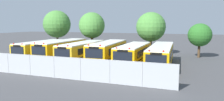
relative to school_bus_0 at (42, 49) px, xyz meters
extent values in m
plane|color=#424244|center=(8.78, -0.19, -1.36)|extent=(160.00, 160.00, 0.00)
cube|color=yellow|center=(0.00, 0.03, -0.02)|extent=(2.67, 9.33, 1.97)
cube|color=white|center=(0.00, 0.03, 1.03)|extent=(2.62, 9.14, 0.12)
cube|color=black|center=(-0.07, -4.69, -0.83)|extent=(2.58, 0.20, 0.36)
cube|color=black|center=(-0.07, -4.64, 0.34)|extent=(2.08, 0.09, 0.95)
cube|color=black|center=(1.29, 0.31, 0.30)|extent=(0.15, 7.25, 0.71)
cube|color=black|center=(-1.28, 0.35, 0.30)|extent=(0.15, 7.25, 0.71)
cube|color=black|center=(0.00, 0.03, -0.41)|extent=(2.70, 9.42, 0.10)
sphere|color=red|center=(0.63, -4.48, 1.13)|extent=(0.18, 0.18, 0.18)
sphere|color=red|center=(-0.76, -4.46, 1.13)|extent=(0.18, 0.18, 0.18)
cube|color=black|center=(-0.07, -4.65, 0.87)|extent=(1.14, 0.10, 0.24)
cylinder|color=black|center=(1.08, -3.23, -0.86)|extent=(0.29, 1.00, 1.00)
cylinder|color=black|center=(-1.17, -3.20, -0.86)|extent=(0.29, 1.00, 1.00)
cylinder|color=black|center=(1.17, 2.86, -0.86)|extent=(0.29, 1.00, 1.00)
cylinder|color=black|center=(-1.08, 2.89, -0.86)|extent=(0.29, 1.00, 1.00)
cube|color=#EAA80C|center=(3.55, -0.06, 0.08)|extent=(2.71, 9.67, 2.18)
cube|color=white|center=(3.55, -0.06, 1.23)|extent=(2.65, 9.47, 0.12)
cube|color=black|center=(3.44, -4.94, -0.83)|extent=(2.54, 0.22, 0.36)
cube|color=black|center=(3.44, -4.89, 0.48)|extent=(2.04, 0.11, 1.05)
cube|color=black|center=(4.82, 0.21, 0.43)|extent=(0.21, 7.50, 0.78)
cube|color=black|center=(2.29, 0.27, 0.43)|extent=(0.21, 7.50, 0.78)
cube|color=black|center=(3.55, -0.06, -0.35)|extent=(2.73, 9.76, 0.10)
sphere|color=red|center=(4.12, -4.73, 1.33)|extent=(0.18, 0.18, 0.18)
sphere|color=red|center=(2.76, -4.70, 1.33)|extent=(0.18, 0.18, 0.18)
cube|color=black|center=(3.44, -4.90, 1.07)|extent=(1.12, 0.11, 0.24)
cylinder|color=black|center=(4.57, -3.49, -0.86)|extent=(0.30, 1.01, 1.00)
cylinder|color=black|center=(2.37, -3.44, -0.86)|extent=(0.30, 1.01, 1.00)
cylinder|color=black|center=(4.72, 2.92, -0.86)|extent=(0.30, 1.01, 1.00)
cylinder|color=black|center=(2.51, 2.97, -0.86)|extent=(0.30, 1.01, 1.00)
cube|color=yellow|center=(6.97, -0.29, 0.02)|extent=(2.68, 9.69, 2.05)
cube|color=white|center=(6.97, -0.29, 1.11)|extent=(2.63, 9.50, 0.12)
cube|color=black|center=(6.88, -5.18, -0.83)|extent=(2.55, 0.21, 0.36)
cube|color=black|center=(6.88, -5.13, 0.39)|extent=(2.05, 0.10, 0.99)
cube|color=black|center=(8.25, -0.01, 0.35)|extent=(0.18, 7.52, 0.74)
cube|color=black|center=(5.70, 0.04, 0.35)|extent=(0.18, 7.52, 0.74)
cube|color=black|center=(6.97, -0.29, -0.39)|extent=(2.71, 9.79, 0.10)
sphere|color=red|center=(7.57, -4.97, 1.21)|extent=(0.18, 0.18, 0.18)
sphere|color=red|center=(6.19, -4.95, 1.21)|extent=(0.18, 0.18, 0.18)
cube|color=black|center=(6.88, -5.14, 0.95)|extent=(1.13, 0.10, 0.24)
cylinder|color=black|center=(8.02, -3.73, -0.86)|extent=(0.30, 1.01, 1.00)
cylinder|color=black|center=(5.79, -3.69, -0.86)|extent=(0.30, 1.01, 1.00)
cylinder|color=black|center=(8.14, 2.72, -0.86)|extent=(0.30, 1.01, 1.00)
cylinder|color=black|center=(5.91, 2.76, -0.86)|extent=(0.30, 1.01, 1.00)
cube|color=#EAA80C|center=(10.52, 0.02, 0.08)|extent=(2.79, 9.56, 2.18)
cube|color=white|center=(10.52, 0.02, 1.23)|extent=(2.73, 9.37, 0.12)
cube|color=black|center=(10.66, -4.79, -0.83)|extent=(2.56, 0.24, 0.36)
cube|color=black|center=(10.66, -4.74, 0.47)|extent=(2.06, 0.12, 1.05)
cube|color=black|center=(11.78, 0.36, 0.43)|extent=(0.26, 7.40, 0.78)
cube|color=black|center=(9.24, 0.29, 0.43)|extent=(0.26, 7.40, 0.78)
cube|color=black|center=(10.52, 0.02, -0.35)|extent=(2.82, 9.66, 0.10)
sphere|color=red|center=(11.35, -4.55, 1.33)|extent=(0.18, 0.18, 0.18)
sphere|color=red|center=(9.97, -4.59, 1.33)|extent=(0.18, 0.18, 0.18)
cube|color=black|center=(10.66, -4.75, 1.07)|extent=(1.13, 0.11, 0.24)
cylinder|color=black|center=(11.73, -3.29, -0.86)|extent=(0.31, 1.01, 1.00)
cylinder|color=black|center=(9.51, -3.35, -0.86)|extent=(0.31, 1.01, 1.00)
cylinder|color=black|center=(11.54, 3.00, -0.86)|extent=(0.31, 1.01, 1.00)
cylinder|color=black|center=(9.32, 2.94, -0.86)|extent=(0.31, 1.01, 1.00)
cube|color=#EAA80C|center=(14.01, -0.22, -0.01)|extent=(2.73, 9.09, 1.99)
cube|color=white|center=(14.01, -0.22, 1.04)|extent=(2.68, 8.90, 0.12)
cube|color=black|center=(13.92, -4.81, -0.83)|extent=(2.60, 0.21, 0.36)
cube|color=black|center=(13.92, -4.76, 0.35)|extent=(2.09, 0.10, 0.95)
cube|color=black|center=(15.31, 0.05, 0.31)|extent=(0.18, 7.05, 0.72)
cube|color=black|center=(12.73, 0.10, 0.31)|extent=(0.18, 7.05, 0.72)
cube|color=black|center=(14.01, -0.22, -0.41)|extent=(2.76, 9.18, 0.10)
sphere|color=red|center=(14.62, -4.60, 1.14)|extent=(0.18, 0.18, 0.18)
sphere|color=red|center=(13.22, -4.57, 1.14)|extent=(0.18, 0.18, 0.18)
cube|color=black|center=(13.92, -4.77, 0.88)|extent=(1.15, 0.10, 0.24)
cylinder|color=black|center=(15.08, -3.36, -0.86)|extent=(0.30, 1.01, 1.00)
cylinder|color=black|center=(12.82, -3.32, -0.86)|extent=(0.30, 1.01, 1.00)
cylinder|color=black|center=(15.20, 2.47, -0.86)|extent=(0.30, 1.01, 1.00)
cylinder|color=black|center=(12.94, 2.52, -0.86)|extent=(0.30, 1.01, 1.00)
cube|color=#EAA80C|center=(17.37, -0.39, 0.01)|extent=(2.64, 11.17, 2.03)
cube|color=white|center=(17.37, -0.39, 1.08)|extent=(2.59, 10.95, 0.12)
cube|color=black|center=(17.51, -6.02, -0.83)|extent=(2.41, 0.22, 0.36)
cube|color=black|center=(17.51, -5.97, 0.37)|extent=(1.93, 0.11, 0.97)
cube|color=black|center=(18.56, -0.06, 0.33)|extent=(0.26, 8.67, 0.73)
cube|color=black|center=(16.16, -0.12, 0.33)|extent=(0.26, 8.67, 0.73)
cube|color=black|center=(17.37, -0.39, -0.40)|extent=(2.67, 11.29, 0.10)
sphere|color=red|center=(18.15, -5.78, 1.18)|extent=(0.18, 0.18, 0.18)
sphere|color=red|center=(16.86, -5.81, 1.18)|extent=(0.18, 0.18, 0.18)
cube|color=black|center=(17.51, -5.98, 0.92)|extent=(1.06, 0.11, 0.24)
cylinder|color=black|center=(18.51, -4.52, -0.86)|extent=(0.31, 1.01, 1.00)
cylinder|color=black|center=(16.44, -4.57, -0.86)|extent=(0.31, 1.01, 1.00)
cylinder|color=black|center=(18.31, 3.40, -0.86)|extent=(0.31, 1.01, 1.00)
cylinder|color=black|center=(16.23, 3.34, -0.86)|extent=(0.31, 1.01, 1.00)
cylinder|color=#4C3823|center=(-3.01, 8.44, 0.14)|extent=(0.39, 0.39, 3.00)
sphere|color=#478438|center=(-3.01, 8.44, 3.57)|extent=(5.12, 5.12, 5.12)
sphere|color=#478438|center=(-3.11, 8.15, 3.54)|extent=(3.25, 3.25, 3.25)
cylinder|color=#4C3823|center=(4.82, 7.25, 0.18)|extent=(0.45, 0.45, 3.08)
sphere|color=#478438|center=(4.82, 7.25, 3.38)|extent=(4.43, 4.43, 4.43)
sphere|color=#478438|center=(4.84, 7.36, 3.39)|extent=(3.13, 3.13, 3.13)
cylinder|color=#4C3823|center=(14.67, 8.38, 0.02)|extent=(0.45, 0.45, 2.76)
sphere|color=#478438|center=(14.67, 8.38, 3.16)|extent=(4.69, 4.69, 4.69)
sphere|color=#478438|center=(15.14, 8.74, 3.24)|extent=(2.62, 2.62, 2.62)
cylinder|color=#4C3823|center=(21.94, 8.08, -0.31)|extent=(0.36, 0.36, 2.09)
sphere|color=#286623|center=(21.94, 8.08, 2.02)|extent=(3.41, 3.41, 3.41)
sphere|color=#286623|center=(21.57, 8.38, 2.10)|extent=(2.34, 2.34, 2.34)
cylinder|color=#9EA0A3|center=(3.09, -9.10, -0.32)|extent=(0.07, 0.07, 2.06)
cylinder|color=#9EA0A3|center=(5.85, -9.10, -0.32)|extent=(0.07, 0.07, 2.06)
cylinder|color=#9EA0A3|center=(8.61, -9.10, -0.32)|extent=(0.07, 0.07, 2.06)
cylinder|color=#9EA0A3|center=(11.37, -9.10, -0.32)|extent=(0.07, 0.07, 2.06)
cylinder|color=#9EA0A3|center=(14.14, -9.10, -0.32)|extent=(0.07, 0.07, 2.06)
cylinder|color=#9EA0A3|center=(16.90, -9.10, -0.32)|extent=(0.07, 0.07, 2.06)
cylinder|color=#9EA0A3|center=(19.66, -9.10, -0.32)|extent=(0.07, 0.07, 2.06)
cube|color=#ADB2B7|center=(8.61, -9.10, -0.32)|extent=(22.09, 0.02, 2.02)
cylinder|color=#9EA0A3|center=(8.61, -9.10, 0.68)|extent=(22.09, 0.04, 0.04)
cone|color=#EA5914|center=(9.49, -7.81, -1.06)|extent=(0.45, 0.45, 0.59)
camera|label=1|loc=(20.04, -24.98, 3.72)|focal=33.12mm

